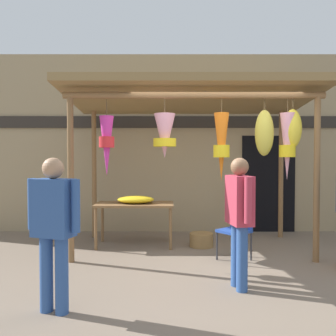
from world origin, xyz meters
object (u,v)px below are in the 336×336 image
folding_chair (236,226)px  shopper_by_bananas (53,222)px  display_table (134,208)px  vendor_in_orange (239,212)px  flower_heap_on_table (136,200)px  wicker_basket_by_table (201,240)px

folding_chair → shopper_by_bananas: shopper_by_bananas is taller
display_table → vendor_in_orange: bearing=-54.9°
display_table → vendor_in_orange: size_ratio=0.88×
flower_heap_on_table → folding_chair: 1.83m
folding_chair → wicker_basket_by_table: bearing=121.9°
display_table → flower_heap_on_table: (0.03, -0.01, 0.15)m
folding_chair → wicker_basket_by_table: (-0.47, 0.76, -0.39)m
folding_chair → shopper_by_bananas: (-2.18, -1.84, 0.40)m
folding_chair → shopper_by_bananas: size_ratio=0.54×
flower_heap_on_table → folding_chair: bearing=-27.0°
display_table → wicker_basket_by_table: size_ratio=3.29×
vendor_in_orange → flower_heap_on_table: bearing=124.6°
display_table → vendor_in_orange: vendor_in_orange is taller
display_table → wicker_basket_by_table: display_table is taller
shopper_by_bananas → wicker_basket_by_table: bearing=56.6°
shopper_by_bananas → display_table: bearing=78.3°
flower_heap_on_table → folding_chair: (1.61, -0.82, -0.31)m
wicker_basket_by_table → vendor_in_orange: vendor_in_orange is taller
wicker_basket_by_table → shopper_by_bananas: size_ratio=0.27×
flower_heap_on_table → wicker_basket_by_table: (1.13, -0.06, -0.70)m
display_table → vendor_in_orange: (1.42, -2.02, 0.24)m
display_table → shopper_by_bananas: 2.73m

